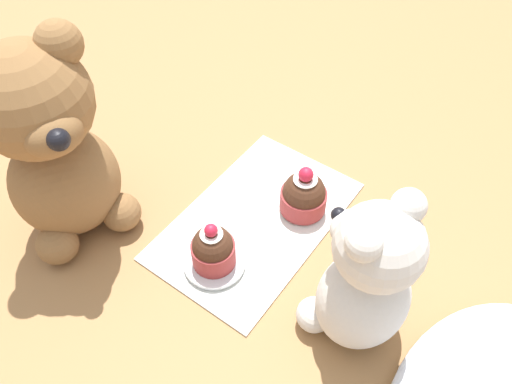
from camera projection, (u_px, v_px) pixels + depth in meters
ground_plane at (256, 221)px, 0.63m from camera, size 4.00×4.00×0.00m
knitted_placemat at (256, 219)px, 0.63m from camera, size 0.27×0.17×0.01m
teddy_bear_cream at (366, 280)px, 0.48m from camera, size 0.12×0.11×0.20m
teddy_bear_tan at (52, 147)px, 0.54m from camera, size 0.15×0.15×0.26m
cupcake_near_cream_bear at (304, 195)px, 0.62m from camera, size 0.06×0.06×0.07m
saucer_plate at (213, 261)px, 0.58m from camera, size 0.07×0.07×0.01m
cupcake_near_tan_bear at (212, 248)px, 0.56m from camera, size 0.05×0.05×0.07m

